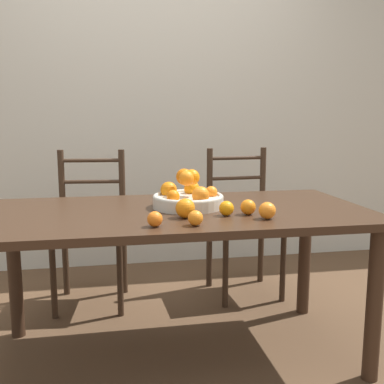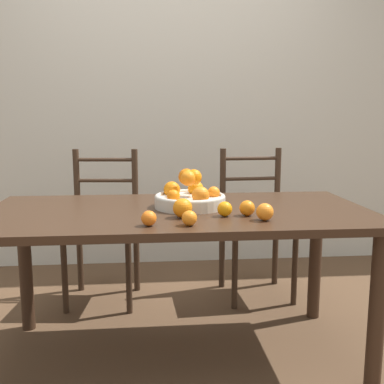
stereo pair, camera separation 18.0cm
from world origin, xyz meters
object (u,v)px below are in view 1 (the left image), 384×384
object	(u,v)px
orange_loose_0	(155,219)
orange_loose_4	(226,208)
orange_loose_2	(195,218)
orange_loose_5	(185,208)
orange_loose_3	(267,211)
chair_right	(243,223)
fruit_bowl	(188,196)
chair_left	(91,229)
orange_loose_1	(248,207)

from	to	relation	value
orange_loose_0	orange_loose_4	distance (m)	0.36
orange_loose_2	orange_loose_5	world-z (taller)	orange_loose_5
orange_loose_2	orange_loose_3	bearing A→B (deg)	10.85
orange_loose_0	orange_loose_2	bearing A→B (deg)	-3.97
orange_loose_3	orange_loose_5	distance (m)	0.35
chair_right	fruit_bowl	bearing A→B (deg)	-128.37
orange_loose_0	chair_right	world-z (taller)	chair_right
chair_left	orange_loose_3	bearing A→B (deg)	-46.74
fruit_bowl	chair_left	distance (m)	0.91
orange_loose_1	orange_loose_5	world-z (taller)	orange_loose_5
orange_loose_4	chair_right	world-z (taller)	chair_right
orange_loose_0	orange_loose_3	world-z (taller)	orange_loose_3
fruit_bowl	chair_left	xyz separation A→B (m)	(-0.49, 0.70, -0.31)
orange_loose_5	chair_right	size ratio (longest dim) A/B	0.09
orange_loose_0	orange_loose_1	bearing A→B (deg)	18.92
orange_loose_0	orange_loose_1	xyz separation A→B (m)	(0.43, 0.15, 0.00)
fruit_bowl	orange_loose_3	size ratio (longest dim) A/B	4.66
orange_loose_2	orange_loose_4	world-z (taller)	orange_loose_4
orange_loose_4	orange_loose_3	bearing A→B (deg)	-31.11
orange_loose_3	orange_loose_4	world-z (taller)	orange_loose_3
orange_loose_2	chair_right	world-z (taller)	chair_right
orange_loose_3	orange_loose_5	size ratio (longest dim) A/B	0.86
orange_loose_4	orange_loose_5	world-z (taller)	orange_loose_5
orange_loose_0	orange_loose_1	distance (m)	0.45
orange_loose_4	orange_loose_0	bearing A→B (deg)	-156.42
orange_loose_1	chair_right	size ratio (longest dim) A/B	0.07
orange_loose_1	orange_loose_2	size ratio (longest dim) A/B	1.11
orange_loose_2	chair_right	distance (m)	1.23
chair_left	orange_loose_0	bearing A→B (deg)	-68.74
orange_loose_3	orange_loose_0	bearing A→B (deg)	-174.02
chair_right	orange_loose_5	bearing A→B (deg)	-123.71
chair_left	chair_right	world-z (taller)	same
orange_loose_4	chair_left	size ratio (longest dim) A/B	0.07
orange_loose_5	orange_loose_0	bearing A→B (deg)	-137.13
orange_loose_5	chair_left	world-z (taller)	chair_left
orange_loose_2	chair_left	distance (m)	1.20
orange_loose_3	orange_loose_4	distance (m)	0.18
orange_loose_4	orange_loose_5	xyz separation A→B (m)	(-0.18, -0.01, 0.01)
orange_loose_1	orange_loose_3	bearing A→B (deg)	-60.67
orange_loose_1	orange_loose_2	xyz separation A→B (m)	(-0.27, -0.16, -0.00)
orange_loose_0	orange_loose_3	xyz separation A→B (m)	(0.48, 0.05, 0.01)
orange_loose_3	fruit_bowl	bearing A→B (deg)	132.87
fruit_bowl	orange_loose_2	world-z (taller)	fruit_bowl
orange_loose_0	orange_loose_2	world-z (taller)	same
orange_loose_3	chair_left	size ratio (longest dim) A/B	0.08
fruit_bowl	chair_left	world-z (taller)	chair_left
orange_loose_2	chair_left	size ratio (longest dim) A/B	0.06
chair_left	chair_right	distance (m)	0.98
orange_loose_3	chair_left	world-z (taller)	chair_left
orange_loose_5	chair_right	world-z (taller)	chair_right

